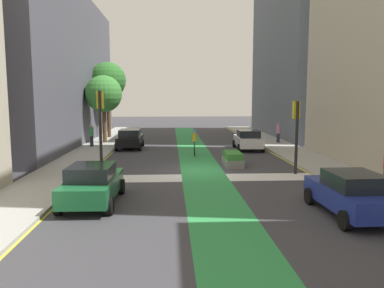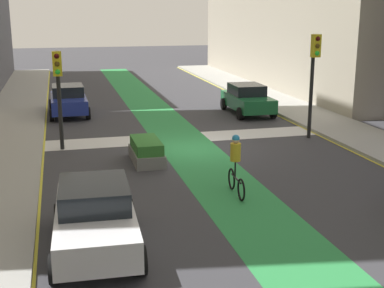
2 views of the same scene
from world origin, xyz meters
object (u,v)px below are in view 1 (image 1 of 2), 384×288
median_planter (233,159)px  car_blue_right_near (351,193)px  car_black_left_far (130,139)px  pedestrian_sidewalk_left_a (91,135)px  street_tree_near (108,81)px  traffic_signal_near_right (296,123)px  pedestrian_sidewalk_right_b (278,132)px  car_green_left_near (92,184)px  traffic_signal_near_left (100,116)px  street_tree_far (104,94)px  car_white_right_far (248,140)px  cyclist_in_lane (195,142)px

median_planter → car_blue_right_near: bearing=-75.6°
car_black_left_far → median_planter: car_black_left_far is taller
pedestrian_sidewalk_left_a → street_tree_near: size_ratio=0.24×
traffic_signal_near_right → pedestrian_sidewalk_left_a: (-13.24, 11.07, -1.69)m
traffic_signal_near_right → car_blue_right_near: size_ratio=0.93×
traffic_signal_near_right → pedestrian_sidewalk_right_b: size_ratio=2.29×
traffic_signal_near_right → pedestrian_sidewalk_right_b: bearing=77.9°
car_green_left_near → street_tree_near: (-3.15, 23.76, 4.96)m
traffic_signal_near_left → street_tree_far: size_ratio=0.76×
car_blue_right_near → car_white_right_far: bearing=90.7°
car_black_left_far → street_tree_near: street_tree_near is taller
traffic_signal_near_right → pedestrian_sidewalk_left_a: 17.34m
car_black_left_far → car_green_left_near: bearing=-89.1°
traffic_signal_near_right → car_white_right_far: bearing=94.0°
traffic_signal_near_right → car_blue_right_near: 7.70m
traffic_signal_near_left → cyclist_in_lane: bearing=47.7°
traffic_signal_near_left → car_blue_right_near: traffic_signal_near_left is taller
traffic_signal_near_left → pedestrian_sidewalk_right_b: 18.34m
car_blue_right_near → car_black_left_far: size_ratio=1.00×
car_blue_right_near → traffic_signal_near_left: bearing=141.4°
pedestrian_sidewalk_right_b → median_planter: 12.03m
traffic_signal_near_left → pedestrian_sidewalk_left_a: 10.96m
car_black_left_far → street_tree_far: size_ratio=0.71×
street_tree_near → median_planter: 19.45m
car_white_right_far → median_planter: car_white_right_far is taller
pedestrian_sidewalk_left_a → street_tree_far: size_ratio=0.31×
pedestrian_sidewalk_right_b → traffic_signal_near_right: bearing=-102.1°
traffic_signal_near_left → median_planter: traffic_signal_near_left is taller
street_tree_near → car_green_left_near: bearing=-82.4°
cyclist_in_lane → pedestrian_sidewalk_left_a: bearing=151.6°
traffic_signal_near_left → street_tree_near: street_tree_near is taller
car_blue_right_near → pedestrian_sidewalk_left_a: size_ratio=2.33×
car_blue_right_near → street_tree_far: street_tree_far is taller
pedestrian_sidewalk_left_a → median_planter: pedestrian_sidewalk_left_a is taller
street_tree_near → car_black_left_far: bearing=-69.2°
car_white_right_far → median_planter: 7.33m
car_blue_right_near → street_tree_near: 29.08m
car_black_left_far → street_tree_far: bearing=129.2°
car_black_left_far → street_tree_far: (-2.58, 3.15, 3.61)m
traffic_signal_near_right → car_black_left_far: (-10.07, 10.69, -1.97)m
traffic_signal_near_left → pedestrian_sidewalk_left_a: (-2.68, 10.43, -2.06)m
traffic_signal_near_right → street_tree_near: size_ratio=0.53×
car_green_left_near → car_white_right_far: size_ratio=0.99×
traffic_signal_near_left → cyclist_in_lane: size_ratio=2.42×
car_blue_right_near → median_planter: 10.28m
cyclist_in_lane → street_tree_far: street_tree_far is taller
traffic_signal_near_left → pedestrian_sidewalk_right_b: bearing=42.9°
street_tree_far → median_planter: 15.40m
traffic_signal_near_right → median_planter: 4.59m
cyclist_in_lane → pedestrian_sidewalk_right_b: (7.88, 6.38, 0.06)m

